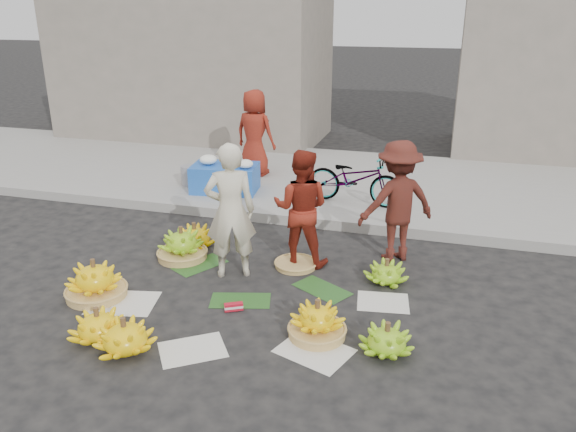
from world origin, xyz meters
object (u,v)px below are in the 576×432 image
(flower_table, at_px, (225,176))
(bicycle, at_px, (355,179))
(banana_bunch_0, at_px, (95,281))
(banana_bunch_4, at_px, (317,321))
(vendor_cream, at_px, (230,211))

(flower_table, xyz_separation_m, bicycle, (2.16, -0.02, 0.15))
(banana_bunch_0, bearing_deg, bicycle, 57.62)
(banana_bunch_0, distance_m, bicycle, 4.22)
(banana_bunch_4, relative_size, bicycle, 0.37)
(flower_table, height_order, bicycle, bicycle)
(vendor_cream, xyz_separation_m, bicycle, (1.01, 2.62, -0.28))
(banana_bunch_4, distance_m, flower_table, 4.41)
(banana_bunch_4, relative_size, flower_table, 0.50)
(vendor_cream, bearing_deg, banana_bunch_0, 12.23)
(flower_table, distance_m, bicycle, 2.17)
(vendor_cream, xyz_separation_m, flower_table, (-1.15, 2.64, -0.43))
(vendor_cream, distance_m, bicycle, 2.82)
(flower_table, bearing_deg, vendor_cream, -73.93)
(vendor_cream, distance_m, flower_table, 2.91)
(flower_table, bearing_deg, banana_bunch_4, -63.97)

